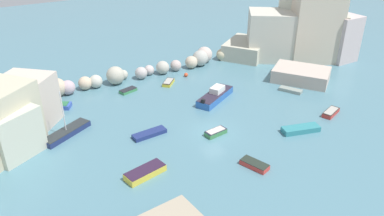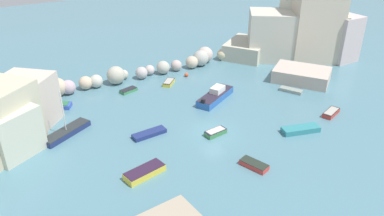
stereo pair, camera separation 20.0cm
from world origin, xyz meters
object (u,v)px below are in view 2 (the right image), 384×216
(channel_buoy, at_px, (186,75))
(moored_boat_1, at_px, (331,113))
(moored_boat_6, at_px, (215,96))
(moored_boat_9, at_px, (254,165))
(moored_boat_4, at_px, (145,172))
(moored_boat_0, at_px, (67,132))
(moored_boat_8, at_px, (128,90))
(moored_boat_3, at_px, (216,132))
(moored_boat_11, at_px, (56,105))
(moored_boat_10, at_px, (301,129))
(moored_boat_2, at_px, (169,82))
(moored_boat_5, at_px, (149,133))
(moored_boat_7, at_px, (291,90))

(channel_buoy, relative_size, moored_boat_1, 0.19)
(moored_boat_6, bearing_deg, moored_boat_9, -136.85)
(moored_boat_4, bearing_deg, moored_boat_0, -79.20)
(moored_boat_6, height_order, moored_boat_8, moored_boat_6)
(moored_boat_3, bearing_deg, moored_boat_0, 142.96)
(channel_buoy, distance_m, moored_boat_11, 19.16)
(channel_buoy, relative_size, moored_boat_10, 0.13)
(moored_boat_2, xyz_separation_m, moored_boat_5, (-8.34, -11.25, -0.04))
(moored_boat_7, bearing_deg, moored_boat_3, -102.00)
(moored_boat_5, bearing_deg, moored_boat_6, -165.33)
(moored_boat_2, xyz_separation_m, moored_boat_4, (-11.74, -17.49, 0.09))
(moored_boat_2, relative_size, moored_boat_8, 0.99)
(moored_boat_0, distance_m, moored_boat_1, 31.08)
(moored_boat_2, bearing_deg, channel_buoy, 152.10)
(moored_boat_4, height_order, moored_boat_11, moored_boat_4)
(moored_boat_5, relative_size, moored_boat_7, 1.21)
(moored_boat_9, bearing_deg, moored_boat_3, 160.89)
(moored_boat_5, distance_m, moored_boat_6, 11.82)
(moored_boat_9, bearing_deg, moored_boat_0, -155.32)
(channel_buoy, xyz_separation_m, moored_boat_10, (2.97, -20.36, 0.01))
(moored_boat_3, xyz_separation_m, moored_boat_5, (-6.35, 3.62, -0.07))
(channel_buoy, xyz_separation_m, moored_boat_5, (-11.88, -12.33, -0.07))
(channel_buoy, relative_size, moored_boat_3, 0.23)
(moored_boat_1, distance_m, moored_boat_10, 6.21)
(moored_boat_3, distance_m, moored_boat_6, 8.75)
(moored_boat_3, relative_size, moored_boat_5, 0.66)
(moored_boat_7, xyz_separation_m, moored_boat_10, (-6.64, -8.37, 0.09))
(channel_buoy, height_order, moored_boat_7, channel_buoy)
(moored_boat_8, xyz_separation_m, moored_boat_10, (12.47, -19.81, 0.09))
(moored_boat_0, bearing_deg, moored_boat_9, -75.87)
(moored_boat_6, bearing_deg, moored_boat_10, -99.98)
(moored_boat_2, xyz_separation_m, moored_boat_7, (13.15, -10.90, -0.05))
(moored_boat_0, relative_size, moored_boat_11, 1.48)
(channel_buoy, xyz_separation_m, moored_boat_11, (-19.16, -0.23, 0.00))
(moored_boat_6, height_order, moored_boat_9, moored_boat_6)
(moored_boat_9, height_order, moored_boat_10, moored_boat_10)
(moored_boat_3, xyz_separation_m, moored_boat_4, (-9.75, -2.62, 0.05))
(moored_boat_6, bearing_deg, moored_boat_8, 110.20)
(moored_boat_6, distance_m, moored_boat_7, 10.77)
(moored_boat_9, bearing_deg, moored_boat_4, -131.62)
(moored_boat_3, bearing_deg, moored_boat_11, 124.64)
(moored_boat_3, relative_size, moored_boat_7, 0.80)
(channel_buoy, height_order, moored_boat_5, channel_buoy)
(moored_boat_5, bearing_deg, moored_boat_8, -104.68)
(moored_boat_3, bearing_deg, moored_boat_10, -33.70)
(moored_boat_4, distance_m, moored_boat_6, 17.66)
(channel_buoy, height_order, moored_boat_6, moored_boat_6)
(moored_boat_4, relative_size, moored_boat_7, 1.29)
(moored_boat_6, distance_m, moored_boat_11, 20.36)
(moored_boat_8, bearing_deg, moored_boat_4, -123.45)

